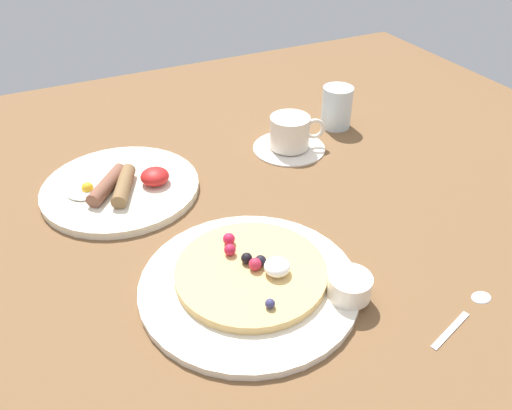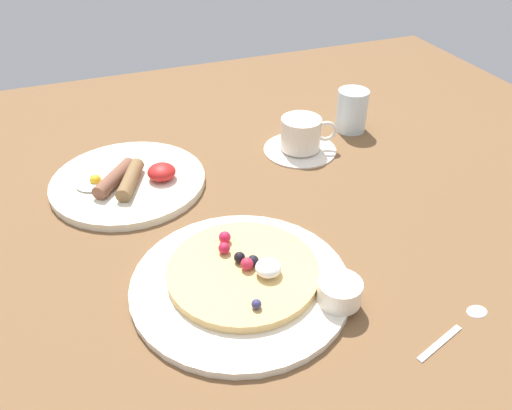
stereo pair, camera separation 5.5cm
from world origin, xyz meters
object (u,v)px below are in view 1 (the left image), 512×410
object	(u,v)px
breakfast_plate	(121,188)
water_glass	(337,107)
syrup_ramekin	(350,286)
teaspoon	(472,307)
coffee_cup	(291,131)
pancake_plate	(249,285)
coffee_saucer	(289,147)

from	to	relation	value
breakfast_plate	water_glass	bearing A→B (deg)	5.81
syrup_ramekin	breakfast_plate	bearing A→B (deg)	117.91
syrup_ramekin	teaspoon	xyz separation A→B (cm)	(13.66, -8.13, -2.46)
syrup_ramekin	breakfast_plate	xyz separation A→B (cm)	(-20.43, 38.56, -2.03)
water_glass	coffee_cup	bearing A→B (deg)	-161.79
pancake_plate	coffee_saucer	size ratio (longest dim) A/B	2.11
pancake_plate	coffee_cup	size ratio (longest dim) A/B	2.80
coffee_cup	teaspoon	xyz separation A→B (cm)	(0.79, -47.08, -3.54)
syrup_ramekin	water_glass	xyz separation A→B (cm)	(26.12, 43.30, 1.57)
pancake_plate	breakfast_plate	world-z (taller)	breakfast_plate
teaspoon	water_glass	world-z (taller)	water_glass
breakfast_plate	water_glass	world-z (taller)	water_glass
pancake_plate	breakfast_plate	size ratio (longest dim) A/B	1.11
breakfast_plate	coffee_cup	bearing A→B (deg)	0.66
pancake_plate	coffee_cup	xyz separation A→B (cm)	(23.50, 31.11, 3.23)
breakfast_plate	pancake_plate	bearing A→B (deg)	-72.32
teaspoon	water_glass	bearing A→B (deg)	76.38
breakfast_plate	coffee_cup	xyz separation A→B (cm)	(33.30, 0.38, 3.11)
syrup_ramekin	teaspoon	bearing A→B (deg)	-30.77
breakfast_plate	water_glass	distance (cm)	46.93
breakfast_plate	coffee_saucer	size ratio (longest dim) A/B	1.89
pancake_plate	teaspoon	world-z (taller)	pancake_plate
pancake_plate	breakfast_plate	bearing A→B (deg)	107.68
syrup_ramekin	teaspoon	size ratio (longest dim) A/B	0.44
pancake_plate	coffee_saucer	bearing A→B (deg)	53.17
pancake_plate	coffee_cup	bearing A→B (deg)	52.93
syrup_ramekin	coffee_saucer	world-z (taller)	syrup_ramekin
coffee_saucer	water_glass	size ratio (longest dim) A/B	1.64
pancake_plate	breakfast_plate	xyz separation A→B (cm)	(-9.80, 30.73, 0.11)
pancake_plate	syrup_ramekin	bearing A→B (deg)	-36.40
syrup_ramekin	coffee_cup	size ratio (longest dim) A/B	0.54
syrup_ramekin	coffee_cup	bearing A→B (deg)	71.71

